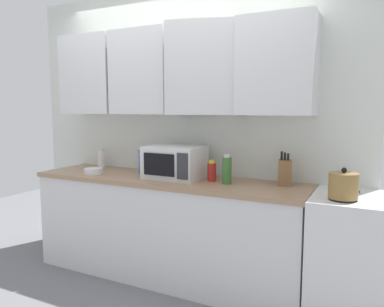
{
  "coord_description": "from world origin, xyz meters",
  "views": [
    {
      "loc": [
        1.65,
        -3.07,
        1.5
      ],
      "look_at": [
        0.23,
        -0.25,
        1.12
      ],
      "focal_mm": 34.97,
      "sensor_mm": 36.0,
      "label": 1
    }
  ],
  "objects_px": {
    "bowl_ceramic_small": "(93,171)",
    "bottle_blue_cleaner": "(142,161)",
    "bottle_white_jar": "(102,159)",
    "kettle": "(343,185)",
    "bottle_red_sauce": "(212,171)",
    "bottle_green_oil": "(227,170)",
    "stove_range": "(368,262)",
    "microwave": "(175,162)",
    "knife_block": "(285,172)"
  },
  "relations": [
    {
      "from": "bottle_red_sauce",
      "to": "bottle_blue_cleaner",
      "type": "xyz_separation_m",
      "value": [
        -0.73,
        0.05,
        0.03
      ]
    },
    {
      "from": "microwave",
      "to": "bottle_white_jar",
      "type": "distance_m",
      "value": 0.97
    },
    {
      "from": "knife_block",
      "to": "bowl_ceramic_small",
      "type": "distance_m",
      "value": 1.72
    },
    {
      "from": "bottle_red_sauce",
      "to": "bottle_green_oil",
      "type": "bearing_deg",
      "value": -19.75
    },
    {
      "from": "bottle_red_sauce",
      "to": "bowl_ceramic_small",
      "type": "relative_size",
      "value": 1.04
    },
    {
      "from": "bottle_blue_cleaner",
      "to": "bowl_ceramic_small",
      "type": "height_order",
      "value": "bottle_blue_cleaner"
    },
    {
      "from": "kettle",
      "to": "bowl_ceramic_small",
      "type": "distance_m",
      "value": 2.15
    },
    {
      "from": "stove_range",
      "to": "bottle_green_oil",
      "type": "height_order",
      "value": "bottle_green_oil"
    },
    {
      "from": "bottle_red_sauce",
      "to": "bottle_white_jar",
      "type": "xyz_separation_m",
      "value": [
        -1.29,
        0.15,
        0.01
      ]
    },
    {
      "from": "stove_range",
      "to": "knife_block",
      "type": "height_order",
      "value": "knife_block"
    },
    {
      "from": "kettle",
      "to": "bottle_red_sauce",
      "type": "bearing_deg",
      "value": 168.57
    },
    {
      "from": "microwave",
      "to": "bowl_ceramic_small",
      "type": "bearing_deg",
      "value": -168.63
    },
    {
      "from": "kettle",
      "to": "microwave",
      "type": "relative_size",
      "value": 0.43
    },
    {
      "from": "bottle_green_oil",
      "to": "bottle_blue_cleaner",
      "type": "xyz_separation_m",
      "value": [
        -0.88,
        0.1,
        0.0
      ]
    },
    {
      "from": "knife_block",
      "to": "bottle_white_jar",
      "type": "height_order",
      "value": "knife_block"
    },
    {
      "from": "kettle",
      "to": "stove_range",
      "type": "bearing_deg",
      "value": 39.47
    },
    {
      "from": "bottle_red_sauce",
      "to": "bottle_white_jar",
      "type": "height_order",
      "value": "bottle_white_jar"
    },
    {
      "from": "stove_range",
      "to": "knife_block",
      "type": "distance_m",
      "value": 0.85
    },
    {
      "from": "bottle_green_oil",
      "to": "bowl_ceramic_small",
      "type": "bearing_deg",
      "value": -174.17
    },
    {
      "from": "stove_range",
      "to": "kettle",
      "type": "xyz_separation_m",
      "value": [
        -0.17,
        -0.14,
        0.55
      ]
    },
    {
      "from": "stove_range",
      "to": "bottle_blue_cleaner",
      "type": "xyz_separation_m",
      "value": [
        -1.94,
        0.12,
        0.56
      ]
    },
    {
      "from": "bottle_green_oil",
      "to": "bottle_red_sauce",
      "type": "bearing_deg",
      "value": 160.25
    },
    {
      "from": "stove_range",
      "to": "bottle_red_sauce",
      "type": "bearing_deg",
      "value": 176.69
    },
    {
      "from": "stove_range",
      "to": "bottle_white_jar",
      "type": "xyz_separation_m",
      "value": [
        -2.5,
        0.22,
        0.54
      ]
    },
    {
      "from": "bottle_white_jar",
      "to": "bottle_blue_cleaner",
      "type": "distance_m",
      "value": 0.58
    },
    {
      "from": "microwave",
      "to": "bottle_blue_cleaner",
      "type": "distance_m",
      "value": 0.4
    },
    {
      "from": "stove_range",
      "to": "bottle_red_sauce",
      "type": "xyz_separation_m",
      "value": [
        -1.21,
        0.07,
        0.53
      ]
    },
    {
      "from": "stove_range",
      "to": "bottle_red_sauce",
      "type": "distance_m",
      "value": 1.32
    },
    {
      "from": "knife_block",
      "to": "bottle_red_sauce",
      "type": "xyz_separation_m",
      "value": [
        -0.58,
        -0.1,
        -0.02
      ]
    },
    {
      "from": "bottle_green_oil",
      "to": "bowl_ceramic_small",
      "type": "xyz_separation_m",
      "value": [
        -1.27,
        -0.13,
        -0.09
      ]
    },
    {
      "from": "bottle_green_oil",
      "to": "stove_range",
      "type": "bearing_deg",
      "value": -0.74
    },
    {
      "from": "bottle_green_oil",
      "to": "bottle_blue_cleaner",
      "type": "relative_size",
      "value": 0.97
    },
    {
      "from": "bottle_white_jar",
      "to": "bowl_ceramic_small",
      "type": "xyz_separation_m",
      "value": [
        0.18,
        -0.33,
        -0.06
      ]
    },
    {
      "from": "kettle",
      "to": "bottle_green_oil",
      "type": "height_order",
      "value": "bottle_green_oil"
    },
    {
      "from": "kettle",
      "to": "knife_block",
      "type": "height_order",
      "value": "knife_block"
    },
    {
      "from": "kettle",
      "to": "bottle_white_jar",
      "type": "bearing_deg",
      "value": 171.32
    },
    {
      "from": "knife_block",
      "to": "bottle_green_oil",
      "type": "bearing_deg",
      "value": -160.45
    },
    {
      "from": "knife_block",
      "to": "bottle_red_sauce",
      "type": "relative_size",
      "value": 1.53
    },
    {
      "from": "bottle_green_oil",
      "to": "knife_block",
      "type": "bearing_deg",
      "value": 19.55
    },
    {
      "from": "bottle_red_sauce",
      "to": "kettle",
      "type": "bearing_deg",
      "value": -11.43
    },
    {
      "from": "bottle_green_oil",
      "to": "bottle_red_sauce",
      "type": "xyz_separation_m",
      "value": [
        -0.16,
        0.06,
        -0.03
      ]
    },
    {
      "from": "bowl_ceramic_small",
      "to": "bottle_blue_cleaner",
      "type": "bearing_deg",
      "value": 30.97
    },
    {
      "from": "bottle_red_sauce",
      "to": "bottle_blue_cleaner",
      "type": "bearing_deg",
      "value": 176.45
    },
    {
      "from": "bowl_ceramic_small",
      "to": "microwave",
      "type": "bearing_deg",
      "value": 11.37
    },
    {
      "from": "bottle_green_oil",
      "to": "microwave",
      "type": "bearing_deg",
      "value": 176.98
    },
    {
      "from": "microwave",
      "to": "knife_block",
      "type": "distance_m",
      "value": 0.93
    },
    {
      "from": "bottle_green_oil",
      "to": "bottle_white_jar",
      "type": "xyz_separation_m",
      "value": [
        -1.45,
        0.2,
        -0.02
      ]
    },
    {
      "from": "knife_block",
      "to": "stove_range",
      "type": "bearing_deg",
      "value": -14.79
    },
    {
      "from": "knife_block",
      "to": "bottle_green_oil",
      "type": "xyz_separation_m",
      "value": [
        -0.43,
        -0.15,
        0.01
      ]
    },
    {
      "from": "stove_range",
      "to": "knife_block",
      "type": "xyz_separation_m",
      "value": [
        -0.63,
        0.17,
        0.55
      ]
    }
  ]
}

